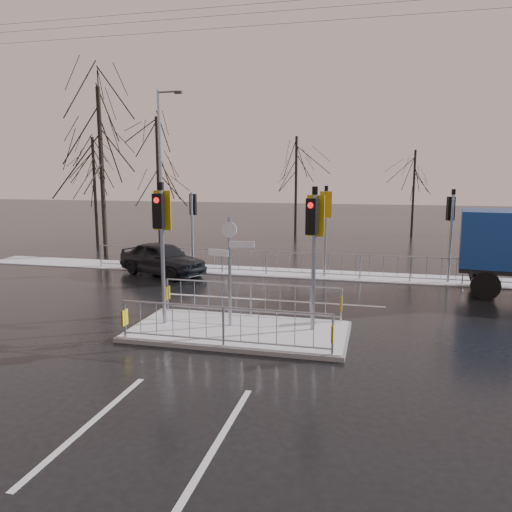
# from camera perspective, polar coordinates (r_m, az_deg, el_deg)

# --- Properties ---
(ground) EXTENTS (120.00, 120.00, 0.00)m
(ground) POSITION_cam_1_polar(r_m,az_deg,el_deg) (13.99, -2.01, -8.85)
(ground) COLOR black
(ground) RESTS_ON ground
(snow_verge) EXTENTS (30.00, 2.00, 0.04)m
(snow_verge) POSITION_cam_1_polar(r_m,az_deg,el_deg) (22.12, 4.03, -1.96)
(snow_verge) COLOR white
(snow_verge) RESTS_ON ground
(lane_markings) EXTENTS (8.00, 11.38, 0.01)m
(lane_markings) POSITION_cam_1_polar(r_m,az_deg,el_deg) (13.69, -2.40, -9.26)
(lane_markings) COLOR silver
(lane_markings) RESTS_ON ground
(traffic_island) EXTENTS (6.00, 3.04, 4.15)m
(traffic_island) POSITION_cam_1_polar(r_m,az_deg,el_deg) (13.89, -2.06, -7.30)
(traffic_island) COLOR slate
(traffic_island) RESTS_ON ground
(far_kerb_fixtures) EXTENTS (18.00, 0.65, 3.83)m
(far_kerb_fixtures) POSITION_cam_1_polar(r_m,az_deg,el_deg) (21.41, 4.61, 0.36)
(far_kerb_fixtures) COLOR gray
(far_kerb_fixtures) RESTS_ON ground
(car_far_lane) EXTENTS (4.55, 3.24, 1.44)m
(car_far_lane) POSITION_cam_1_polar(r_m,az_deg,el_deg) (22.10, -10.66, -0.27)
(car_far_lane) COLOR black
(car_far_lane) RESTS_ON ground
(tree_near_a) EXTENTS (4.75, 4.75, 8.97)m
(tree_near_a) POSITION_cam_1_polar(r_m,az_deg,el_deg) (27.71, -17.37, 12.60)
(tree_near_a) COLOR black
(tree_near_a) RESTS_ON ground
(tree_near_b) EXTENTS (4.00, 4.00, 7.55)m
(tree_near_b) POSITION_cam_1_polar(r_m,az_deg,el_deg) (27.83, -11.16, 10.84)
(tree_near_b) COLOR black
(tree_near_b) RESTS_ON ground
(tree_near_c) EXTENTS (3.50, 3.50, 6.61)m
(tree_near_c) POSITION_cam_1_polar(r_m,az_deg,el_deg) (30.83, -18.04, 9.21)
(tree_near_c) COLOR black
(tree_near_c) RESTS_ON ground
(tree_far_a) EXTENTS (3.75, 3.75, 7.08)m
(tree_far_a) POSITION_cam_1_polar(r_m,az_deg,el_deg) (35.24, 4.62, 10.14)
(tree_far_a) COLOR black
(tree_far_a) RESTS_ON ground
(tree_far_b) EXTENTS (3.25, 3.25, 6.14)m
(tree_far_b) POSITION_cam_1_polar(r_m,az_deg,el_deg) (36.86, 17.64, 8.70)
(tree_far_b) COLOR black
(tree_far_b) RESTS_ON ground
(street_lamp_left) EXTENTS (1.25, 0.18, 8.20)m
(street_lamp_left) POSITION_cam_1_polar(r_m,az_deg,el_deg) (24.44, -10.70, 9.53)
(street_lamp_left) COLOR gray
(street_lamp_left) RESTS_ON ground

